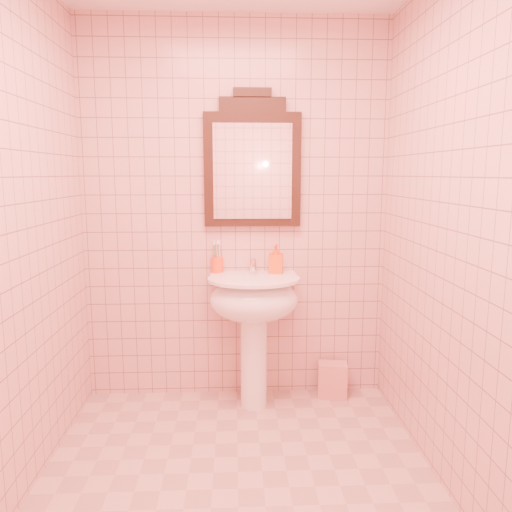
{
  "coord_description": "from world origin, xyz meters",
  "views": [
    {
      "loc": [
        -0.01,
        -2.2,
        1.51
      ],
      "look_at": [
        0.11,
        0.55,
        1.05
      ],
      "focal_mm": 35.0,
      "sensor_mm": 36.0,
      "label": 1
    }
  ],
  "objects_px": {
    "toothbrush_cup": "(217,264)",
    "soap_dispenser": "(276,259)",
    "towel": "(332,380)",
    "pedestal_sink": "(254,308)",
    "mirror": "(252,164)"
  },
  "relations": [
    {
      "from": "toothbrush_cup",
      "to": "soap_dispenser",
      "type": "xyz_separation_m",
      "value": [
        0.39,
        -0.05,
        0.04
      ]
    },
    {
      "from": "towel",
      "to": "soap_dispenser",
      "type": "bearing_deg",
      "value": 178.66
    },
    {
      "from": "toothbrush_cup",
      "to": "towel",
      "type": "height_order",
      "value": "toothbrush_cup"
    },
    {
      "from": "pedestal_sink",
      "to": "toothbrush_cup",
      "type": "distance_m",
      "value": 0.39
    },
    {
      "from": "pedestal_sink",
      "to": "mirror",
      "type": "relative_size",
      "value": 0.99
    },
    {
      "from": "soap_dispenser",
      "to": "towel",
      "type": "distance_m",
      "value": 0.93
    },
    {
      "from": "pedestal_sink",
      "to": "toothbrush_cup",
      "type": "height_order",
      "value": "toothbrush_cup"
    },
    {
      "from": "pedestal_sink",
      "to": "towel",
      "type": "bearing_deg",
      "value": 12.54
    },
    {
      "from": "toothbrush_cup",
      "to": "soap_dispenser",
      "type": "height_order",
      "value": "soap_dispenser"
    },
    {
      "from": "pedestal_sink",
      "to": "mirror",
      "type": "height_order",
      "value": "mirror"
    },
    {
      "from": "pedestal_sink",
      "to": "toothbrush_cup",
      "type": "xyz_separation_m",
      "value": [
        -0.24,
        0.18,
        0.25
      ]
    },
    {
      "from": "pedestal_sink",
      "to": "mirror",
      "type": "distance_m",
      "value": 0.93
    },
    {
      "from": "soap_dispenser",
      "to": "mirror",
      "type": "bearing_deg",
      "value": 165.77
    },
    {
      "from": "mirror",
      "to": "soap_dispenser",
      "type": "distance_m",
      "value": 0.64
    },
    {
      "from": "soap_dispenser",
      "to": "towel",
      "type": "bearing_deg",
      "value": 9.69
    }
  ]
}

